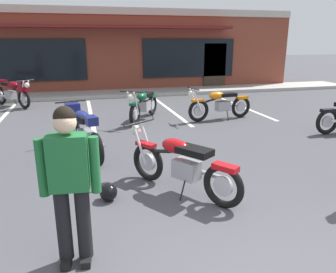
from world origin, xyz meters
The scene contains 11 objects.
ground_plane centered at (0.00, 3.91, 0.00)m, with size 80.00×80.00×0.00m, color #47474C.
sidewalk_kerb centered at (0.00, 12.15, 0.07)m, with size 22.00×1.80×0.14m, color #A8A59E.
brick_storefront_building centered at (0.00, 15.67, 1.79)m, with size 16.92×6.62×3.58m.
painted_stall_lines centered at (0.00, 8.55, 0.00)m, with size 7.91×4.80×0.01m.
motorcycle_foreground_classic centered at (-0.17, 2.46, 0.46)m, with size 1.42×1.83×0.98m.
motorcycle_red_sportbike centered at (-3.82, 10.44, 0.53)m, with size 1.56×1.73×0.98m.
motorcycle_black_cruiser centered at (-1.58, 4.72, 0.53)m, with size 0.93×2.06×0.98m.
motorcycle_blue_standard centered at (2.34, 6.79, 0.46)m, with size 2.10×0.73×0.98m.
motorcycle_green_cafe_racer centered at (0.18, 7.28, 0.46)m, with size 1.34×1.87×0.98m.
person_in_shorts_foreground centered at (-1.73, 1.15, 0.95)m, with size 0.61×0.30×1.68m.
helmet_on_pavement centered at (-1.28, 2.46, 0.13)m, with size 0.26×0.26×0.26m.
Camera 1 is at (-1.57, -2.01, 2.26)m, focal length 35.39 mm.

